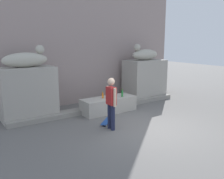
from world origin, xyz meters
name	(u,v)px	position (x,y,z in m)	size (l,w,h in m)	color
ground_plane	(147,129)	(0.00, 0.00, 0.00)	(40.00, 40.00, 0.00)	#605E5B
facade_wall	(81,36)	(0.00, 4.54, 2.99)	(10.14, 0.60, 5.98)	gray
pedestal_left	(28,93)	(-2.83, 3.34, 0.94)	(1.93, 1.18, 1.88)	#A39E93
pedestal_right	(144,79)	(2.83, 3.34, 0.94)	(1.93, 1.18, 1.88)	#A39E93
statue_reclining_left	(26,59)	(-2.80, 3.35, 2.16)	(1.62, 0.61, 0.78)	#B6B2A1
statue_reclining_right	(145,54)	(2.80, 3.34, 2.16)	(1.64, 0.67, 0.78)	#B6B2A1
ledge_block	(109,105)	(0.00, 2.28, 0.30)	(2.21, 0.82, 0.59)	#A39E93
skater	(111,101)	(-0.99, 0.64, 0.92)	(0.23, 0.54, 1.67)	#1E233F
skateboard	(106,121)	(-0.80, 1.20, 0.06)	(0.73, 0.68, 0.08)	navy
bottle_green	(122,94)	(0.52, 2.08, 0.73)	(0.07, 0.07, 0.32)	#1E722D
bottle_orange	(103,96)	(-0.25, 2.31, 0.70)	(0.07, 0.07, 0.27)	orange
stair_step	(103,107)	(0.00, 2.74, 0.09)	(7.60, 0.50, 0.18)	gray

